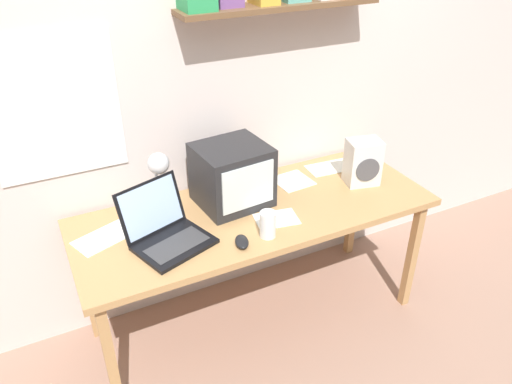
# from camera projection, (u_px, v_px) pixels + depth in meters

# --- Properties ---
(ground_plane) EXTENTS (12.00, 12.00, 0.00)m
(ground_plane) POSITION_uv_depth(u_px,v_px,m) (256.00, 317.00, 2.85)
(ground_plane) COLOR #A17A68
(back_wall) EXTENTS (5.60, 0.24, 2.60)m
(back_wall) POSITION_uv_depth(u_px,v_px,m) (222.00, 74.00, 2.48)
(back_wall) COLOR beige
(back_wall) RESTS_ON ground_plane
(corner_desk) EXTENTS (1.79, 0.68, 0.73)m
(corner_desk) POSITION_uv_depth(u_px,v_px,m) (256.00, 219.00, 2.50)
(corner_desk) COLOR tan
(corner_desk) RESTS_ON ground_plane
(crt_monitor) EXTENTS (0.36, 0.34, 0.31)m
(crt_monitor) POSITION_uv_depth(u_px,v_px,m) (232.00, 175.00, 2.46)
(crt_monitor) COLOR #232326
(crt_monitor) RESTS_ON corner_desk
(laptop) EXTENTS (0.40, 0.40, 0.25)m
(laptop) POSITION_uv_depth(u_px,v_px,m) (164.00, 228.00, 2.22)
(laptop) COLOR black
(laptop) RESTS_ON corner_desk
(desk_lamp) EXTENTS (0.14, 0.18, 0.33)m
(desk_lamp) POSITION_uv_depth(u_px,v_px,m) (159.00, 174.00, 2.33)
(desk_lamp) COLOR silver
(desk_lamp) RESTS_ON corner_desk
(juice_glass) EXTENTS (0.07, 0.07, 0.13)m
(juice_glass) POSITION_uv_depth(u_px,v_px,m) (268.00, 226.00, 2.25)
(juice_glass) COLOR white
(juice_glass) RESTS_ON corner_desk
(space_heater) EXTENTS (0.20, 0.17, 0.25)m
(space_heater) POSITION_uv_depth(u_px,v_px,m) (363.00, 162.00, 2.64)
(space_heater) COLOR silver
(space_heater) RESTS_ON corner_desk
(computer_mouse) EXTENTS (0.09, 0.12, 0.03)m
(computer_mouse) POSITION_uv_depth(u_px,v_px,m) (242.00, 242.00, 2.22)
(computer_mouse) COLOR black
(computer_mouse) RESTS_ON corner_desk
(printed_handout) EXTENTS (0.32, 0.24, 0.00)m
(printed_handout) POSITION_uv_depth(u_px,v_px,m) (106.00, 237.00, 2.27)
(printed_handout) COLOR white
(printed_handout) RESTS_ON corner_desk
(loose_paper_near_laptop) EXTENTS (0.23, 0.18, 0.00)m
(loose_paper_near_laptop) POSITION_uv_depth(u_px,v_px,m) (276.00, 219.00, 2.40)
(loose_paper_near_laptop) COLOR white
(loose_paper_near_laptop) RESTS_ON corner_desk
(loose_paper_near_monitor) EXTENTS (0.20, 0.20, 0.00)m
(loose_paper_near_monitor) POSITION_uv_depth(u_px,v_px,m) (293.00, 181.00, 2.71)
(loose_paper_near_monitor) COLOR white
(loose_paper_near_monitor) RESTS_ON corner_desk
(open_notebook) EXTENTS (0.29, 0.17, 0.00)m
(open_notebook) POSITION_uv_depth(u_px,v_px,m) (331.00, 167.00, 2.85)
(open_notebook) COLOR silver
(open_notebook) RESTS_ON corner_desk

